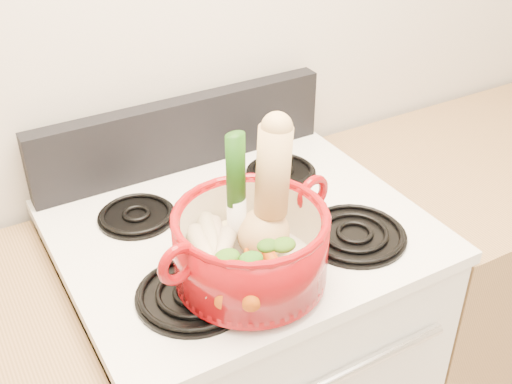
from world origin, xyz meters
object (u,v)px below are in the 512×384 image
squash (264,195)px  dutch_oven (251,247)px  leek (236,193)px  stove_body (243,376)px

squash → dutch_oven: bearing=-170.4°
dutch_oven → leek: bearing=79.2°
squash → leek: (-0.04, 0.03, -0.00)m
stove_body → squash: bearing=-103.1°
leek → squash: bearing=-51.6°
stove_body → dutch_oven: size_ratio=3.16×
stove_body → dutch_oven: dutch_oven is taller
squash → leek: bearing=124.6°
stove_body → leek: 0.69m
dutch_oven → squash: 0.10m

